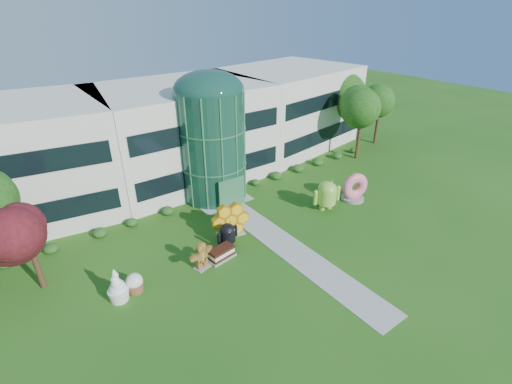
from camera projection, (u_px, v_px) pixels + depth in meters
ground at (300, 256)px, 26.79m from camera, size 140.00×140.00×0.00m
building at (182, 131)px, 37.48m from camera, size 46.00×15.00×9.30m
atrium at (212, 146)px, 33.09m from camera, size 6.00×6.00×9.80m
walkway at (282, 243)px, 28.21m from camera, size 2.40×20.00×0.04m
tree_red at (31, 249)px, 22.58m from camera, size 4.00×4.00×6.00m
trees_backdrop at (207, 150)px, 34.12m from camera, size 52.00×8.00×8.40m
android_green at (327, 193)px, 32.17m from camera, size 3.11×2.46×3.10m
android_black at (227, 233)px, 27.52m from camera, size 2.05×1.49×2.18m
donut at (354, 186)px, 33.83m from camera, size 2.83×1.88×2.70m
gingerbread at (201, 255)px, 25.22m from camera, size 2.43×1.46×2.10m
ice_cream_sandwich at (221, 253)px, 26.37m from camera, size 2.16×1.31×0.90m
honeycomb at (230, 221)px, 28.74m from camera, size 3.34×1.80×2.49m
froyo at (117, 285)px, 22.40m from camera, size 1.53×1.53×2.35m
cupcake at (135, 283)px, 23.28m from camera, size 1.14×1.14×1.36m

